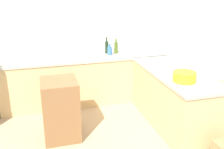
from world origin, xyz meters
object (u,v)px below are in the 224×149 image
(island_table, at_px, (60,109))
(olive_oil_bottle, at_px, (116,47))
(mixing_bowl, at_px, (184,77))
(wine_bottle_dark, at_px, (107,47))
(water_bottle_blue, at_px, (110,50))

(island_table, relative_size, olive_oil_bottle, 3.09)
(island_table, xyz_separation_m, mixing_bowl, (1.64, -0.52, 0.51))
(olive_oil_bottle, bearing_deg, wine_bottle_dark, 164.62)
(mixing_bowl, distance_m, wine_bottle_dark, 1.89)
(olive_oil_bottle, distance_m, water_bottle_blue, 0.18)
(olive_oil_bottle, height_order, wine_bottle_dark, wine_bottle_dark)
(mixing_bowl, height_order, olive_oil_bottle, olive_oil_bottle)
(mixing_bowl, xyz_separation_m, wine_bottle_dark, (-0.62, 1.79, 0.06))
(wine_bottle_dark, bearing_deg, olive_oil_bottle, -15.38)
(mixing_bowl, distance_m, water_bottle_blue, 1.75)
(olive_oil_bottle, bearing_deg, water_bottle_blue, -147.22)
(island_table, relative_size, mixing_bowl, 2.81)
(olive_oil_bottle, relative_size, wine_bottle_dark, 0.91)
(water_bottle_blue, bearing_deg, wine_bottle_dark, 98.12)
(water_bottle_blue, height_order, wine_bottle_dark, wine_bottle_dark)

